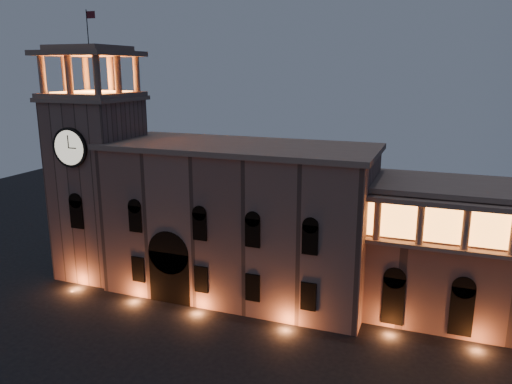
% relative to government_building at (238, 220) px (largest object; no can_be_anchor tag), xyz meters
% --- Properties ---
extents(government_building, '(30.80, 12.80, 17.60)m').
position_rel_government_building_xyz_m(government_building, '(0.00, 0.00, 0.00)').
color(government_building, '#7C5B51').
rests_on(government_building, ground).
extents(clock_tower, '(9.80, 9.80, 32.40)m').
position_rel_government_building_xyz_m(clock_tower, '(-18.42, -0.95, 3.73)').
color(clock_tower, '#7C5B51').
rests_on(clock_tower, ground).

